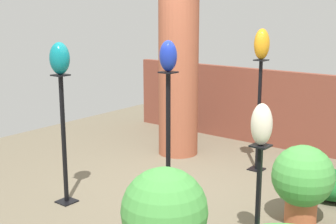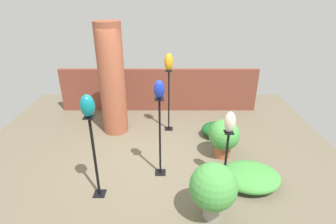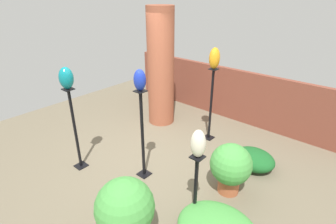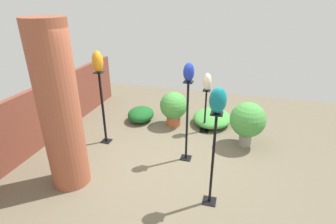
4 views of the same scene
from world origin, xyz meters
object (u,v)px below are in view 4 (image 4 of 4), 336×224
(brick_pillar, at_px, (60,110))
(art_vase_teal, at_px, (218,100))
(pedestal_cobalt, at_px, (187,125))
(potted_plant_walkway_edge, at_px, (174,107))
(art_vase_ivory, at_px, (207,82))
(pedestal_ivory, at_px, (205,113))
(potted_plant_mid_left, at_px, (248,121))
(pedestal_amber, at_px, (103,111))
(art_vase_cobalt, at_px, (189,72))
(art_vase_amber, at_px, (98,61))
(pedestal_teal, at_px, (212,164))

(brick_pillar, distance_m, art_vase_teal, 2.34)
(pedestal_cobalt, relative_size, potted_plant_walkway_edge, 1.86)
(art_vase_teal, bearing_deg, art_vase_ivory, 10.38)
(pedestal_ivory, relative_size, potted_plant_walkway_edge, 1.20)
(pedestal_cobalt, bearing_deg, potted_plant_mid_left, -53.13)
(brick_pillar, bearing_deg, pedestal_amber, 2.52)
(brick_pillar, height_order, pedestal_ivory, brick_pillar)
(brick_pillar, distance_m, art_vase_cobalt, 2.11)
(pedestal_amber, xyz_separation_m, art_vase_teal, (-1.20, -2.37, 0.95))
(pedestal_ivory, distance_m, art_vase_amber, 2.56)
(art_vase_ivory, bearing_deg, art_vase_teal, -169.62)
(pedestal_teal, bearing_deg, pedestal_amber, 63.08)
(pedestal_ivory, bearing_deg, pedestal_amber, 117.65)
(art_vase_amber, distance_m, potted_plant_mid_left, 3.16)
(pedestal_cobalt, height_order, art_vase_cobalt, art_vase_cobalt)
(potted_plant_mid_left, height_order, potted_plant_walkway_edge, potted_plant_mid_left)
(pedestal_teal, bearing_deg, brick_pillar, 93.05)
(pedestal_amber, height_order, art_vase_ivory, pedestal_amber)
(pedestal_ivory, distance_m, potted_plant_walkway_edge, 0.77)
(pedestal_amber, xyz_separation_m, art_vase_cobalt, (-0.17, -1.78, 1.00))
(pedestal_amber, distance_m, pedestal_cobalt, 1.79)
(pedestal_amber, distance_m, art_vase_ivory, 2.26)
(potted_plant_mid_left, relative_size, potted_plant_walkway_edge, 1.14)
(brick_pillar, height_order, art_vase_cobalt, brick_pillar)
(art_vase_cobalt, distance_m, potted_plant_mid_left, 1.77)
(potted_plant_mid_left, bearing_deg, potted_plant_walkway_edge, 73.71)
(brick_pillar, bearing_deg, art_vase_amber, 2.52)
(pedestal_ivory, relative_size, art_vase_teal, 2.85)
(pedestal_amber, relative_size, potted_plant_walkway_edge, 1.84)
(art_vase_teal, bearing_deg, pedestal_cobalt, 29.49)
(pedestal_amber, xyz_separation_m, art_vase_amber, (0.00, -0.00, 1.03))
(pedestal_amber, bearing_deg, potted_plant_walkway_edge, -46.49)
(art_vase_amber, height_order, art_vase_cobalt, art_vase_amber)
(pedestal_cobalt, height_order, art_vase_ivory, pedestal_cobalt)
(art_vase_amber, bearing_deg, art_vase_ivory, -62.35)
(art_vase_amber, height_order, potted_plant_mid_left, art_vase_amber)
(potted_plant_walkway_edge, bearing_deg, art_vase_ivory, -98.12)
(pedestal_amber, xyz_separation_m, potted_plant_mid_left, (0.65, -2.87, -0.14))
(pedestal_cobalt, height_order, art_vase_amber, art_vase_amber)
(brick_pillar, xyz_separation_m, art_vase_cobalt, (1.16, -1.72, 0.39))
(pedestal_ivory, height_order, art_vase_cobalt, art_vase_cobalt)
(potted_plant_walkway_edge, bearing_deg, art_vase_cobalt, -155.79)
(brick_pillar, bearing_deg, potted_plant_mid_left, -54.90)
(art_vase_amber, xyz_separation_m, art_vase_cobalt, (-0.17, -1.78, -0.03))
(art_vase_teal, bearing_deg, potted_plant_walkway_edge, 26.61)
(art_vase_cobalt, xyz_separation_m, potted_plant_mid_left, (0.81, -1.08, -1.14))
(art_vase_teal, relative_size, potted_plant_mid_left, 0.37)
(potted_plant_walkway_edge, bearing_deg, art_vase_amber, 133.51)
(pedestal_amber, distance_m, art_vase_amber, 1.03)
(pedestal_amber, relative_size, art_vase_teal, 4.37)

